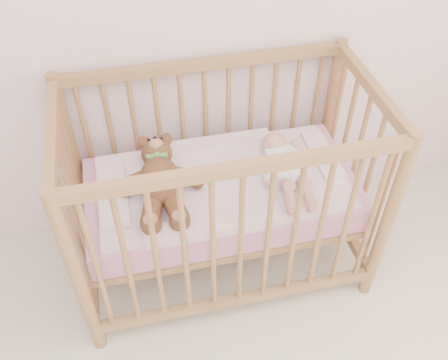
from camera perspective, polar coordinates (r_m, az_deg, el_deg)
name	(u,v)px	position (r m, az deg, el deg)	size (l,w,h in m)	color
crib	(222,191)	(2.29, -0.28, -1.31)	(1.36, 0.76, 1.00)	olive
mattress	(222,194)	(2.30, -0.28, -1.57)	(1.22, 0.62, 0.13)	#CE80A1
blanket	(222,182)	(2.25, -0.29, -0.24)	(1.10, 0.58, 0.06)	pink
baby	(284,163)	(2.24, 6.90, 1.92)	(0.24, 0.50, 0.12)	white
teddy_bear	(160,181)	(2.15, -7.30, -0.11)	(0.39, 0.56, 0.16)	brown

